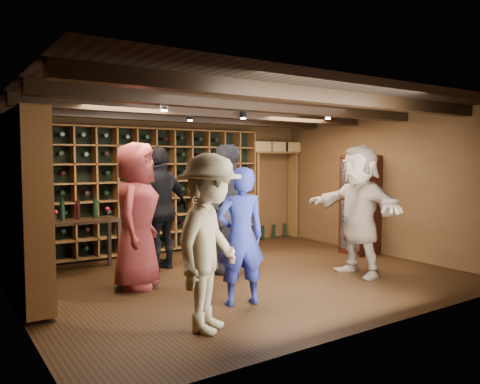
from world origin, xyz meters
TOP-DOWN VIEW (x-y plane):
  - ground at (0.00, 0.00)m, footprint 6.00×6.00m
  - room_shell at (0.00, 0.05)m, footprint 6.00×6.00m
  - wine_rack_back at (-0.52, 2.33)m, footprint 4.65×0.30m
  - wine_rack_left at (-2.83, 0.82)m, footprint 0.30×2.65m
  - crate_shelf at (2.41, 2.32)m, footprint 1.20×0.32m
  - display_cabinet at (2.71, 0.20)m, footprint 0.55×0.50m
  - man_blue_shirt at (-0.75, -1.10)m, footprint 0.67×0.52m
  - man_grey_suit at (-0.08, 0.35)m, footprint 1.12×1.00m
  - guest_red_floral at (-1.49, 0.28)m, footprint 1.06×1.12m
  - guest_woman_black at (-0.80, 1.05)m, footprint 1.20×0.83m
  - guest_khaki at (-1.47, -1.63)m, footprint 1.30×1.22m
  - guest_beige at (1.49, -0.87)m, footprint 0.65×1.80m
  - tasting_table at (-1.87, 1.51)m, footprint 1.08×0.56m

SIDE VIEW (x-z plane):
  - ground at x=0.00m, z-range 0.00..0.00m
  - tasting_table at x=-1.87m, z-range 0.18..1.26m
  - man_blue_shirt at x=-0.75m, z-range 0.00..1.61m
  - display_cabinet at x=2.71m, z-range -0.02..1.73m
  - guest_khaki at x=-1.47m, z-range 0.00..1.76m
  - guest_woman_black at x=-0.80m, z-range 0.00..1.89m
  - guest_beige at x=1.49m, z-range 0.00..1.92m
  - man_grey_suit at x=-0.08m, z-range 0.00..1.92m
  - guest_red_floral at x=-1.49m, z-range 0.00..1.93m
  - wine_rack_back at x=-0.52m, z-range 0.05..2.25m
  - wine_rack_left at x=-2.83m, z-range 0.05..2.25m
  - crate_shelf at x=2.41m, z-range 0.54..2.60m
  - room_shell at x=0.00m, z-range -0.58..5.42m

